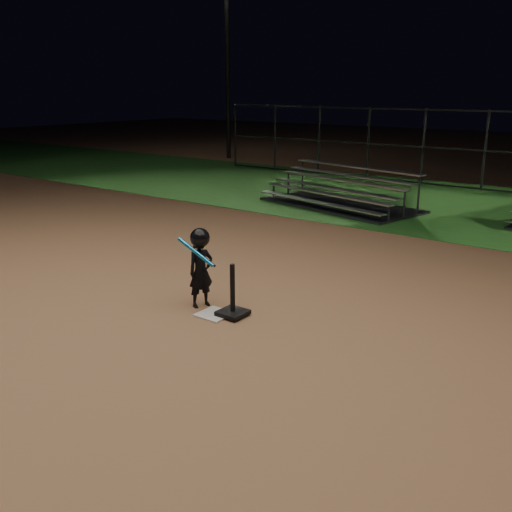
# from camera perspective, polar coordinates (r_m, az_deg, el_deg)

# --- Properties ---
(ground) EXTENTS (80.00, 80.00, 0.00)m
(ground) POSITION_cam_1_polar(r_m,az_deg,el_deg) (8.31, -4.14, -5.87)
(ground) COLOR #936542
(ground) RESTS_ON ground
(grass_strip) EXTENTS (60.00, 8.00, 0.01)m
(grass_strip) POSITION_cam_1_polar(r_m,az_deg,el_deg) (16.88, 18.62, 4.82)
(grass_strip) COLOR #1C4C18
(grass_strip) RESTS_ON ground
(home_plate) EXTENTS (0.45, 0.45, 0.02)m
(home_plate) POSITION_cam_1_polar(r_m,az_deg,el_deg) (8.31, -4.14, -5.79)
(home_plate) COLOR beige
(home_plate) RESTS_ON ground
(batting_tee) EXTENTS (0.38, 0.38, 0.76)m
(batting_tee) POSITION_cam_1_polar(r_m,az_deg,el_deg) (8.20, -2.33, -4.96)
(batting_tee) COLOR black
(batting_tee) RESTS_ON home_plate
(child_batter) EXTENTS (0.54, 0.50, 1.20)m
(child_batter) POSITION_cam_1_polar(r_m,az_deg,el_deg) (8.46, -5.52, -0.93)
(child_batter) COLOR black
(child_batter) RESTS_ON ground
(bleacher_left) EXTENTS (4.69, 3.02, 1.06)m
(bleacher_left) POSITION_cam_1_polar(r_m,az_deg,el_deg) (15.94, 8.29, 5.65)
(bleacher_left) COLOR silver
(bleacher_left) RESTS_ON ground
(backstop_fence) EXTENTS (20.08, 0.08, 2.50)m
(backstop_fence) POSITION_cam_1_polar(r_m,az_deg,el_deg) (19.56, 21.81, 9.69)
(backstop_fence) COLOR #38383D
(backstop_fence) RESTS_ON ground
(light_pole_left) EXTENTS (0.90, 0.53, 8.30)m
(light_pole_left) POSITION_cam_1_polar(r_m,az_deg,el_deg) (26.92, -2.96, 20.21)
(light_pole_left) COLOR #2D2D30
(light_pole_left) RESTS_ON ground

